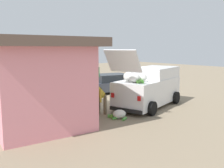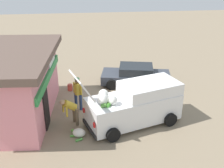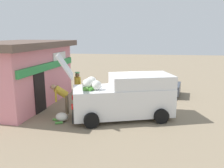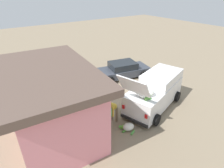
{
  "view_description": "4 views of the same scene",
  "coord_description": "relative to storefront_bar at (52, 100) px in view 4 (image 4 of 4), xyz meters",
  "views": [
    {
      "loc": [
        -10.66,
        8.88,
        2.98
      ],
      "look_at": [
        -0.79,
        1.12,
        1.18
      ],
      "focal_mm": 40.27,
      "sensor_mm": 36.0,
      "label": 1
    },
    {
      "loc": [
        -12.62,
        1.96,
        7.02
      ],
      "look_at": [
        0.33,
        0.35,
        1.1
      ],
      "focal_mm": 42.74,
      "sensor_mm": 36.0,
      "label": 2
    },
    {
      "loc": [
        -11.46,
        -1.25,
        3.75
      ],
      "look_at": [
        -0.6,
        0.27,
        1.26
      ],
      "focal_mm": 35.73,
      "sensor_mm": 36.0,
      "label": 3
    },
    {
      "loc": [
        -8.19,
        7.05,
        6.5
      ],
      "look_at": [
        0.57,
        0.98,
        0.89
      ],
      "focal_mm": 29.54,
      "sensor_mm": 36.0,
      "label": 4
    }
  ],
  "objects": [
    {
      "name": "parked_sedan",
      "position": [
        3.03,
        -6.63,
        -1.14
      ],
      "size": [
        2.81,
        4.52,
        1.25
      ],
      "color": "#383D47",
      "rests_on": "ground_plane"
    },
    {
      "name": "delivery_van",
      "position": [
        -1.35,
        -5.69,
        -0.73
      ],
      "size": [
        3.12,
        5.24,
        2.92
      ],
      "color": "white",
      "rests_on": "ground_plane"
    },
    {
      "name": "storefront_bar",
      "position": [
        0.0,
        0.0,
        0.0
      ],
      "size": [
        6.72,
        4.45,
        3.35
      ],
      "color": "pink",
      "rests_on": "ground_plane"
    },
    {
      "name": "customer_bending",
      "position": [
        -1.19,
        -2.65,
        -0.84
      ],
      "size": [
        0.69,
        0.82,
        1.42
      ],
      "color": "#726047",
      "rests_on": "ground_plane"
    },
    {
      "name": "ground_plane",
      "position": [
        0.48,
        -5.19,
        -1.73
      ],
      "size": [
        60.0,
        60.0,
        0.0
      ],
      "primitive_type": "plane",
      "color": "gray"
    },
    {
      "name": "unloaded_banana_pile",
      "position": [
        -2.17,
        -2.97,
        -1.56
      ],
      "size": [
        0.9,
        0.75,
        0.38
      ],
      "color": "silver",
      "rests_on": "ground_plane"
    },
    {
      "name": "paint_bucket",
      "position": [
        2.62,
        -2.51,
        -1.53
      ],
      "size": [
        0.3,
        0.3,
        0.39
      ],
      "primitive_type": "cylinder",
      "color": "#BF3F33",
      "rests_on": "ground_plane"
    },
    {
      "name": "vendor_standing",
      "position": [
        0.3,
        -3.0,
        -0.71
      ],
      "size": [
        0.48,
        0.48,
        1.75
      ],
      "color": "navy",
      "rests_on": "ground_plane"
    }
  ]
}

